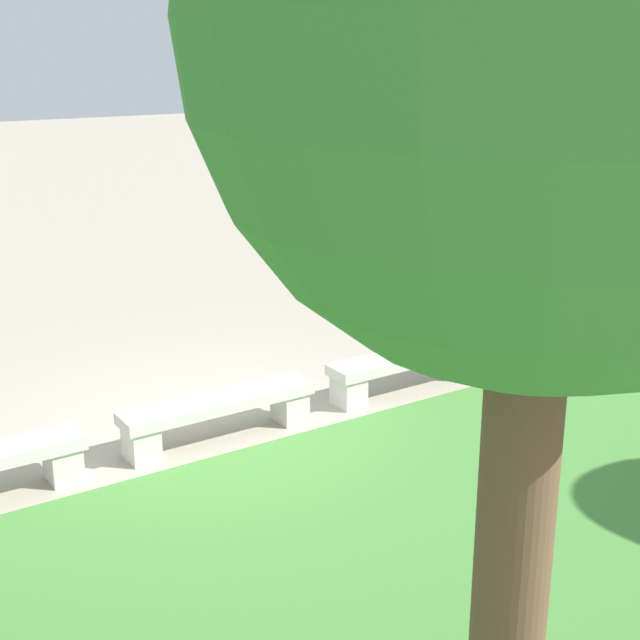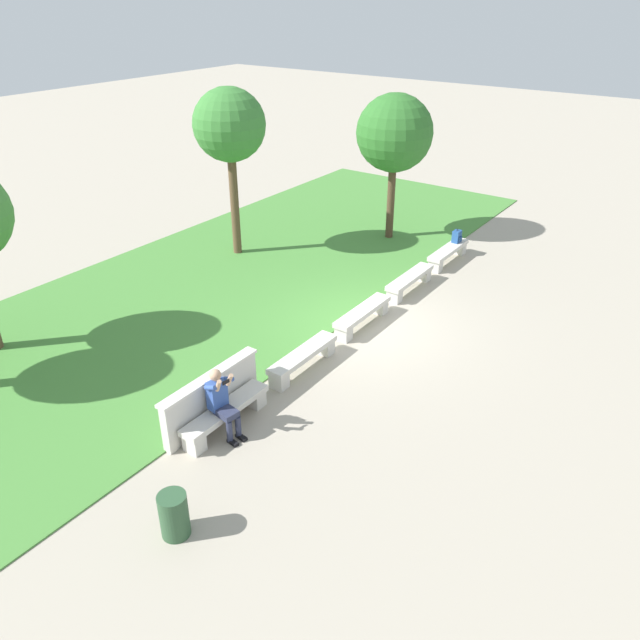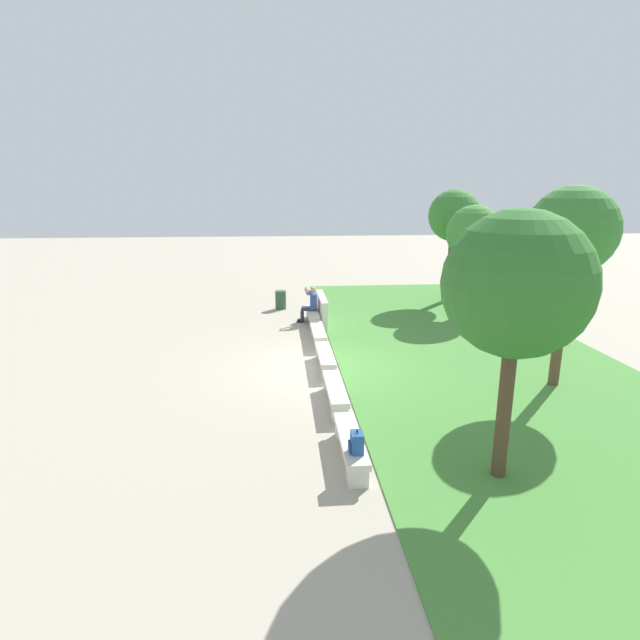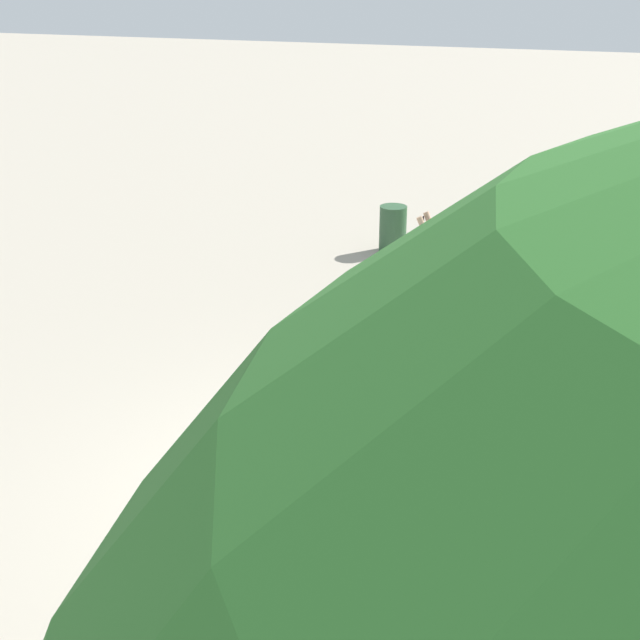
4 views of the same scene
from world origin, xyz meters
TOP-DOWN VIEW (x-y plane):
  - ground_plane at (0.00, 0.00)m, footprint 80.00×80.00m
  - bench_main at (-4.79, 0.00)m, footprint 2.01×0.40m
  - bench_near at (-2.40, 0.00)m, footprint 2.01×0.40m
  - bench_mid at (-0.00, 0.00)m, footprint 2.01×0.40m
  - backrest_wall_with_plaque at (-4.79, 0.34)m, footprint 2.40×0.24m
  - person_photographer at (-4.95, -0.08)m, footprint 0.51×0.76m
  - tree_behind_wall at (1.73, 5.58)m, footprint 2.06×2.06m
  - trash_bin at (-7.14, -1.15)m, footprint 0.44×0.44m

SIDE VIEW (x-z plane):
  - ground_plane at x=0.00m, z-range 0.00..0.00m
  - bench_main at x=-4.79m, z-range 0.08..0.53m
  - bench_near at x=-2.40m, z-range 0.08..0.53m
  - bench_mid at x=0.00m, z-range 0.08..0.53m
  - trash_bin at x=-7.14m, z-range 0.00..0.75m
  - backrest_wall_with_plaque at x=-4.79m, z-range 0.01..1.02m
  - person_photographer at x=-4.95m, z-range 0.08..1.40m
  - tree_behind_wall at x=1.73m, z-range 1.36..6.23m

